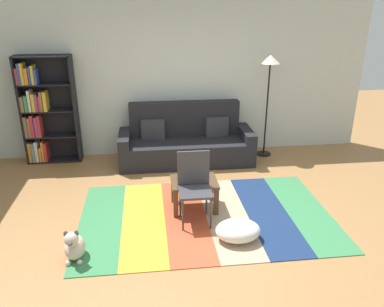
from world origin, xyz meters
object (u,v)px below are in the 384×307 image
(coffee_table, at_px, (194,186))
(dog, at_px, (74,246))
(tv_remote, at_px, (193,179))
(couch, at_px, (186,142))
(pouf, at_px, (238,231))
(folding_chair, at_px, (194,181))
(standing_lamp, at_px, (270,73))
(bookshelf, at_px, (42,112))

(coffee_table, height_order, dog, coffee_table)
(tv_remote, bearing_deg, couch, 49.67)
(pouf, height_order, folding_chair, folding_chair)
(coffee_table, height_order, tv_remote, tv_remote)
(pouf, bearing_deg, standing_lamp, 67.07)
(coffee_table, bearing_deg, couch, 87.72)
(standing_lamp, relative_size, folding_chair, 1.97)
(pouf, height_order, dog, dog)
(couch, height_order, tv_remote, couch)
(couch, distance_m, dog, 2.99)
(couch, bearing_deg, bookshelf, 173.22)
(tv_remote, relative_size, folding_chair, 0.17)
(couch, relative_size, bookshelf, 1.25)
(couch, bearing_deg, dog, -119.76)
(coffee_table, bearing_deg, bookshelf, 139.96)
(bookshelf, bearing_deg, standing_lamp, -2.36)
(pouf, bearing_deg, dog, -175.93)
(folding_chair, bearing_deg, pouf, 3.86)
(bookshelf, bearing_deg, tv_remote, -39.78)
(tv_remote, bearing_deg, pouf, -100.57)
(pouf, height_order, standing_lamp, standing_lamp)
(tv_remote, distance_m, folding_chair, 0.32)
(bookshelf, bearing_deg, folding_chair, -44.20)
(standing_lamp, xyz_separation_m, tv_remote, (-1.51, -1.76, -1.06))
(couch, distance_m, bookshelf, 2.46)
(couch, height_order, folding_chair, couch)
(couch, bearing_deg, standing_lamp, 4.99)
(bookshelf, xyz_separation_m, coffee_table, (2.32, -1.95, -0.56))
(couch, xyz_separation_m, tv_remote, (-0.08, -1.64, 0.09))
(couch, xyz_separation_m, coffee_table, (-0.07, -1.66, -0.01))
(couch, relative_size, standing_lamp, 1.27)
(dog, bearing_deg, couch, 60.24)
(standing_lamp, xyz_separation_m, folding_chair, (-1.54, -2.06, -0.95))
(standing_lamp, bearing_deg, bookshelf, 177.64)
(couch, bearing_deg, tv_remote, -92.64)
(bookshelf, bearing_deg, pouf, -45.14)
(tv_remote, bearing_deg, dog, 176.39)
(bookshelf, distance_m, pouf, 3.94)
(couch, distance_m, folding_chair, 1.95)
(bookshelf, xyz_separation_m, dog, (0.90, -2.87, -0.72))
(couch, distance_m, pouf, 2.49)
(tv_remote, bearing_deg, folding_chair, -132.28)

